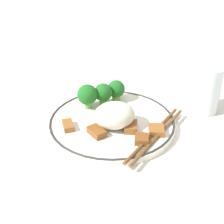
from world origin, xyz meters
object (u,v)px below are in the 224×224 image
at_px(broccoli_back_right, 87,95).
at_px(broccoli_back_left, 116,89).
at_px(drinking_glass, 206,90).
at_px(broccoli_back_center, 103,93).
at_px(chopsticks, 156,134).
at_px(plate, 112,122).

bearing_deg(broccoli_back_right, broccoli_back_left, 18.73).
xyz_separation_m(broccoli_back_left, drinking_glass, (0.19, -0.06, 0.01)).
relative_size(broccoli_back_center, chopsticks, 0.31).
bearing_deg(plate, broccoli_back_left, 72.30).
xyz_separation_m(broccoli_back_right, drinking_glass, (0.26, -0.04, 0.01)).
xyz_separation_m(plate, chopsticks, (0.07, -0.07, 0.01)).
distance_m(broccoli_back_left, broccoli_back_right, 0.07).
xyz_separation_m(broccoli_back_center, chopsticks, (0.08, -0.14, -0.03)).
xyz_separation_m(broccoli_back_center, drinking_glass, (0.22, -0.05, 0.01)).
bearing_deg(chopsticks, drinking_glass, 32.29).
distance_m(plate, drinking_glass, 0.22).
xyz_separation_m(chopsticks, drinking_glass, (0.14, 0.09, 0.04)).
relative_size(broccoli_back_right, chopsticks, 0.34).
bearing_deg(drinking_glass, broccoli_back_left, 160.98).
xyz_separation_m(broccoli_back_left, broccoli_back_center, (-0.03, -0.02, 0.00)).
bearing_deg(broccoli_back_left, chopsticks, -73.84).
height_order(broccoli_back_center, broccoli_back_right, broccoli_back_right).
bearing_deg(drinking_glass, broccoli_back_center, 167.49).
relative_size(broccoli_back_center, drinking_glass, 0.48).
relative_size(plate, chopsticks, 1.60).
relative_size(broccoli_back_left, broccoli_back_right, 0.87).
bearing_deg(chopsticks, plate, 135.24).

